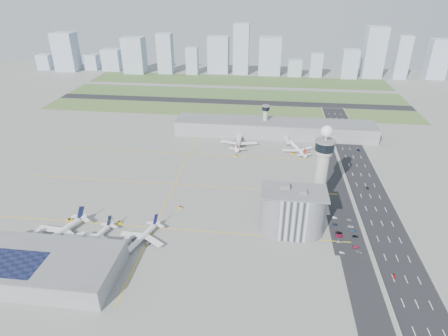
# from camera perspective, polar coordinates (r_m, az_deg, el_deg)

# --- Properties ---
(ground) EXTENTS (1000.00, 1000.00, 0.00)m
(ground) POSITION_cam_1_polar(r_m,az_deg,el_deg) (277.22, -0.89, -6.04)
(ground) COLOR gray
(grass_strip_0) EXTENTS (480.00, 50.00, 0.08)m
(grass_strip_0) POSITION_cam_1_polar(r_m,az_deg,el_deg) (482.29, 0.42, 8.78)
(grass_strip_0) COLOR #4B6630
(grass_strip_0) RESTS_ON ground
(grass_strip_1) EXTENTS (480.00, 60.00, 0.08)m
(grass_strip_1) POSITION_cam_1_polar(r_m,az_deg,el_deg) (553.59, 1.34, 11.20)
(grass_strip_1) COLOR #496C33
(grass_strip_1) RESTS_ON ground
(grass_strip_2) EXTENTS (480.00, 70.00, 0.08)m
(grass_strip_2) POSITION_cam_1_polar(r_m,az_deg,el_deg) (630.59, 2.10, 13.17)
(grass_strip_2) COLOR #496C33
(grass_strip_2) RESTS_ON ground
(runway) EXTENTS (480.00, 22.00, 0.10)m
(runway) POSITION_cam_1_polar(r_m,az_deg,el_deg) (517.33, 0.90, 10.06)
(runway) COLOR black
(runway) RESTS_ON ground
(highway) EXTENTS (28.00, 500.00, 0.10)m
(highway) POSITION_cam_1_polar(r_m,az_deg,el_deg) (287.28, 22.66, -7.11)
(highway) COLOR black
(highway) RESTS_ON ground
(barrier_left) EXTENTS (0.60, 500.00, 1.20)m
(barrier_left) POSITION_cam_1_polar(r_m,az_deg,el_deg) (283.30, 19.95, -6.95)
(barrier_left) COLOR #9E9E99
(barrier_left) RESTS_ON ground
(barrier_right) EXTENTS (0.60, 500.00, 1.20)m
(barrier_right) POSITION_cam_1_polar(r_m,az_deg,el_deg) (291.31, 25.34, -7.07)
(barrier_right) COLOR #9E9E99
(barrier_right) RESTS_ON ground
(landside_road) EXTENTS (18.00, 260.00, 0.08)m
(landside_road) POSITION_cam_1_polar(r_m,az_deg,el_deg) (273.03, 18.06, -8.14)
(landside_road) COLOR black
(landside_road) RESTS_ON ground
(parking_lot) EXTENTS (20.00, 44.00, 0.10)m
(parking_lot) POSITION_cam_1_polar(r_m,az_deg,el_deg) (263.03, 18.05, -9.63)
(parking_lot) COLOR black
(parking_lot) RESTS_ON ground
(taxiway_line_h_0) EXTENTS (260.00, 0.60, 0.01)m
(taxiway_line_h_0) POSITION_cam_1_polar(r_m,az_deg,el_deg) (261.10, -10.65, -8.92)
(taxiway_line_h_0) COLOR yellow
(taxiway_line_h_0) RESTS_ON ground
(taxiway_line_h_1) EXTENTS (260.00, 0.60, 0.01)m
(taxiway_line_h_1) POSITION_cam_1_polar(r_m,az_deg,el_deg) (309.45, -7.49, -2.48)
(taxiway_line_h_1) COLOR yellow
(taxiway_line_h_1) RESTS_ON ground
(taxiway_line_h_2) EXTENTS (260.00, 0.60, 0.01)m
(taxiway_line_h_2) POSITION_cam_1_polar(r_m,az_deg,el_deg) (361.30, -5.24, 2.18)
(taxiway_line_h_2) COLOR yellow
(taxiway_line_h_2) RESTS_ON ground
(taxiway_line_v) EXTENTS (0.60, 260.00, 0.01)m
(taxiway_line_v) POSITION_cam_1_polar(r_m,az_deg,el_deg) (309.45, -7.49, -2.48)
(taxiway_line_v) COLOR yellow
(taxiway_line_v) RESTS_ON ground
(control_tower) EXTENTS (14.00, 14.00, 64.50)m
(control_tower) POSITION_cam_1_polar(r_m,az_deg,el_deg) (267.72, 14.75, 0.35)
(control_tower) COLOR #ADAAA5
(control_tower) RESTS_ON ground
(secondary_tower) EXTENTS (8.60, 8.60, 31.90)m
(secondary_tower) POSITION_cam_1_polar(r_m,az_deg,el_deg) (402.37, 6.32, 7.67)
(secondary_tower) COLOR #ADAAA5
(secondary_tower) RESTS_ON ground
(admin_building) EXTENTS (42.00, 24.00, 33.50)m
(admin_building) POSITION_cam_1_polar(r_m,az_deg,el_deg) (249.24, 10.38, -6.54)
(admin_building) COLOR #B2B2B7
(admin_building) RESTS_ON ground
(terminal_pier) EXTENTS (210.00, 32.00, 15.80)m
(terminal_pier) POSITION_cam_1_polar(r_m,az_deg,el_deg) (404.28, 7.66, 6.03)
(terminal_pier) COLOR gray
(terminal_pier) RESTS_ON ground
(near_terminal) EXTENTS (84.00, 42.00, 13.00)m
(near_terminal) POSITION_cam_1_polar(r_m,az_deg,el_deg) (239.76, -25.87, -13.41)
(near_terminal) COLOR gray
(near_terminal) RESTS_ON ground
(airplane_near_a) EXTENTS (51.01, 54.98, 12.50)m
(airplane_near_a) POSITION_cam_1_polar(r_m,az_deg,el_deg) (266.33, -23.97, -8.65)
(airplane_near_a) COLOR white
(airplane_near_a) RESTS_ON ground
(airplane_near_b) EXTENTS (37.90, 41.82, 9.98)m
(airplane_near_b) POSITION_cam_1_polar(r_m,az_deg,el_deg) (254.76, -19.14, -9.77)
(airplane_near_b) COLOR white
(airplane_near_b) RESTS_ON ground
(airplane_near_c) EXTENTS (41.98, 45.65, 10.56)m
(airplane_near_c) POSITION_cam_1_polar(r_m,az_deg,el_deg) (246.99, -12.54, -9.97)
(airplane_near_c) COLOR white
(airplane_near_c) RESTS_ON ground
(airplane_far_a) EXTENTS (38.18, 44.70, 12.36)m
(airplane_far_a) POSITION_cam_1_polar(r_m,az_deg,el_deg) (377.68, 2.30, 4.44)
(airplane_far_a) COLOR white
(airplane_far_a) RESTS_ON ground
(airplane_far_b) EXTENTS (42.69, 46.01, 10.45)m
(airplane_far_b) POSITION_cam_1_polar(r_m,az_deg,el_deg) (370.14, 11.14, 3.28)
(airplane_far_b) COLOR white
(airplane_far_b) RESTS_ON ground
(jet_bridge_near_0) EXTENTS (5.39, 14.31, 5.70)m
(jet_bridge_near_0) POSITION_cam_1_polar(r_m,az_deg,el_deg) (268.03, -28.03, -10.29)
(jet_bridge_near_0) COLOR silver
(jet_bridge_near_0) RESTS_ON ground
(jet_bridge_near_1) EXTENTS (5.39, 14.31, 5.70)m
(jet_bridge_near_1) POSITION_cam_1_polar(r_m,az_deg,el_deg) (252.97, -22.30, -11.30)
(jet_bridge_near_1) COLOR silver
(jet_bridge_near_1) RESTS_ON ground
(jet_bridge_near_2) EXTENTS (5.39, 14.31, 5.70)m
(jet_bridge_near_2) POSITION_cam_1_polar(r_m,az_deg,el_deg) (240.73, -15.88, -12.29)
(jet_bridge_near_2) COLOR silver
(jet_bridge_near_2) RESTS_ON ground
(jet_bridge_far_0) EXTENTS (5.39, 14.31, 5.70)m
(jet_bridge_far_0) POSITION_cam_1_polar(r_m,az_deg,el_deg) (392.39, 2.03, 4.81)
(jet_bridge_far_0) COLOR silver
(jet_bridge_far_0) RESTS_ON ground
(jet_bridge_far_1) EXTENTS (5.39, 14.31, 5.70)m
(jet_bridge_far_1) POSITION_cam_1_polar(r_m,az_deg,el_deg) (391.66, 9.36, 4.41)
(jet_bridge_far_1) COLOR silver
(jet_bridge_far_1) RESTS_ON ground
(tug_0) EXTENTS (4.37, 4.18, 2.10)m
(tug_0) POSITION_cam_1_polar(r_m,az_deg,el_deg) (283.33, -22.50, -7.34)
(tug_0) COLOR #F9B212
(tug_0) RESTS_ON ground
(tug_1) EXTENTS (3.02, 3.34, 1.60)m
(tug_1) POSITION_cam_1_polar(r_m,az_deg,el_deg) (275.62, -17.09, -7.43)
(tug_1) COLOR #E0CD00
(tug_1) RESTS_ON ground
(tug_2) EXTENTS (3.71, 3.47, 1.78)m
(tug_2) POSITION_cam_1_polar(r_m,az_deg,el_deg) (269.88, -15.61, -7.99)
(tug_2) COLOR yellow
(tug_2) RESTS_ON ground
(tug_3) EXTENTS (2.83, 2.01, 1.60)m
(tug_3) POSITION_cam_1_polar(r_m,az_deg,el_deg) (277.96, -6.70, -5.95)
(tug_3) COLOR orange
(tug_3) RESTS_ON ground
(tug_4) EXTENTS (3.03, 3.66, 1.83)m
(tug_4) POSITION_cam_1_polar(r_m,az_deg,el_deg) (354.01, 1.87, 1.90)
(tug_4) COLOR yellow
(tug_4) RESTS_ON ground
(tug_5) EXTENTS (3.46, 4.07, 2.00)m
(tug_5) POSITION_cam_1_polar(r_m,az_deg,el_deg) (364.89, 10.41, 2.26)
(tug_5) COLOR #E4A103
(tug_5) RESTS_ON ground
(car_lot_0) EXTENTS (3.57, 1.90, 1.15)m
(car_lot_0) POSITION_cam_1_polar(r_m,az_deg,el_deg) (246.50, 17.55, -12.18)
(car_lot_0) COLOR white
(car_lot_0) RESTS_ON ground
(car_lot_1) EXTENTS (3.60, 1.69, 1.14)m
(car_lot_1) POSITION_cam_1_polar(r_m,az_deg,el_deg) (254.57, 17.15, -10.70)
(car_lot_1) COLOR gray
(car_lot_1) RESTS_ON ground
(car_lot_2) EXTENTS (4.76, 2.36, 1.30)m
(car_lot_2) POSITION_cam_1_polar(r_m,az_deg,el_deg) (259.80, 17.18, -9.83)
(car_lot_2) COLOR #B70D3F
(car_lot_2) RESTS_ON ground
(car_lot_3) EXTENTS (4.39, 1.86, 1.27)m
(car_lot_3) POSITION_cam_1_polar(r_m,az_deg,el_deg) (262.47, 17.11, -9.40)
(car_lot_3) COLOR black
(car_lot_3) RESTS_ON ground
(car_lot_4) EXTENTS (3.64, 1.89, 1.18)m
(car_lot_4) POSITION_cam_1_polar(r_m,az_deg,el_deg) (269.81, 16.59, -8.22)
(car_lot_4) COLOR #152D4C
(car_lot_4) RESTS_ON ground
(car_lot_5) EXTENTS (3.41, 1.29, 1.11)m
(car_lot_5) POSITION_cam_1_polar(r_m,az_deg,el_deg) (276.68, 16.54, -7.26)
(car_lot_5) COLOR silver
(car_lot_5) RESTS_ON ground
(car_lot_6) EXTENTS (4.52, 2.38, 1.21)m
(car_lot_6) POSITION_cam_1_polar(r_m,az_deg,el_deg) (250.29, 19.92, -11.92)
(car_lot_6) COLOR slate
(car_lot_6) RESTS_ON ground
(car_lot_7) EXTENTS (4.44, 2.24, 1.24)m
(car_lot_7) POSITION_cam_1_polar(r_m,az_deg,el_deg) (253.48, 19.47, -11.28)
(car_lot_7) COLOR #B61E44
(car_lot_7) RESTS_ON ground
(car_lot_8) EXTENTS (3.84, 1.77, 1.28)m
(car_lot_8) POSITION_cam_1_polar(r_m,az_deg,el_deg) (262.57, 19.37, -9.78)
(car_lot_8) COLOR black
(car_lot_8) RESTS_ON ground
(car_lot_9) EXTENTS (3.87, 1.51, 1.26)m
(car_lot_9) POSITION_cam_1_polar(r_m,az_deg,el_deg) (266.97, 19.11, -9.06)
(car_lot_9) COLOR #192F49
(car_lot_9) RESTS_ON ground
(car_lot_10) EXTENTS (4.23, 2.20, 1.14)m
(car_lot_10) POSITION_cam_1_polar(r_m,az_deg,el_deg) (270.86, 18.76, -8.44)
(car_lot_10) COLOR beige
(car_lot_10) RESTS_ON ground
(car_lot_11) EXTENTS (3.87, 1.82, 1.09)m
(car_lot_11) POSITION_cam_1_polar(r_m,az_deg,el_deg) (277.48, 18.57, -7.49)
(car_lot_11) COLOR gray
(car_lot_11) RESTS_ON ground
(car_hw_0) EXTENTS (1.86, 3.52, 1.14)m
(car_hw_0) POSITION_cam_1_polar(r_m,az_deg,el_deg) (240.39, 24.49, -14.78)
(car_hw_0) COLOR #AA151E
(car_hw_0) RESTS_ON ground
(car_hw_1) EXTENTS (1.79, 4.06, 1.29)m
(car_hw_1) POSITION_cam_1_polar(r_m,az_deg,el_deg) (321.84, 21.00, -2.84)
(car_hw_1) COLOR black
(car_hw_1) RESTS_ON ground
(car_hw_2) EXTENTS (2.64, 4.90, 1.31)m
(car_hw_2) POSITION_cam_1_polar(r_m,az_deg,el_deg) (389.54, 19.79, 2.63)
(car_hw_2) COLOR navy
(car_hw_2) RESTS_ON ground
(car_hw_4) EXTENTS (1.69, 3.58, 1.18)m
(car_hw_4) POSITION_cam_1_polar(r_m,az_deg,el_deg) (444.53, 16.40, 6.12)
(car_hw_4) COLOR #ACACAC
(car_hw_4) RESTS_ON ground
(skyline_bldg_0) EXTENTS (24.05, 19.24, 26.50)m
(skyline_bldg_0) POSITION_cam_1_polar(r_m,az_deg,el_deg) (782.39, -25.60, 14.38)
(skyline_bldg_0) COLOR #9EADC1
(skyline_bldg_0) RESTS_ON ground
(skyline_bldg_1) EXTENTS (37.63, 30.10, 65.60)m
(skyline_bldg_1) POSITION_cam_1_polar(r_m,az_deg,el_deg) (752.17, -22.94, 15.99)
(skyline_bldg_1) COLOR #9EADC1
(skyline_bldg_1) RESTS_ON ground
(skyline_bldg_2) EXTENTS (22.81, 18.25, 26.79)m
(skyline_bldg_2) POSITION_cam_1_polar(r_m,az_deg,el_deg) (748.10, -19.44, 14.98)
(skyline_bldg_2) COLOR #9EADC1
(skyline_bldg_2) RESTS_ON ground
(skyline_bldg_3) EXTENTS (32.30, 25.84, 36.93)m
(skyline_bldg_3) POSITION_cam_1_polar(r_m,az_deg,el_deg) (732.32, -16.64, 15.55)
(skyline_bldg_3) COLOR #9EADC1
(skyline_bldg_3) RESTS_ON ground
(skyline_bldg_4) EXTENTS (35.81, 28.65, 60.36)m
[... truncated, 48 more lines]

